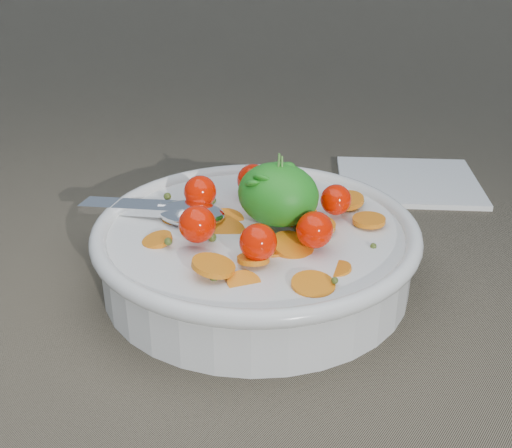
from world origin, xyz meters
The scene contains 3 objects.
ground centered at (0.00, 0.00, 0.00)m, with size 6.00×6.00×0.00m, color #726751.
bowl centered at (0.00, -0.02, 0.03)m, with size 0.30×0.28×0.12m.
napkin centered at (0.02, 0.26, 0.00)m, with size 0.16×0.14×0.01m, color white.
Camera 1 is at (0.28, -0.42, 0.30)m, focal length 45.00 mm.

